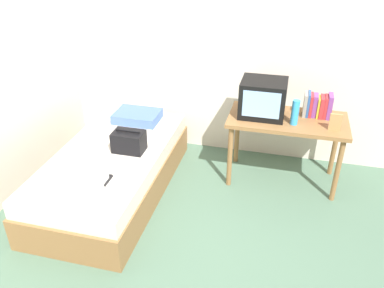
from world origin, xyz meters
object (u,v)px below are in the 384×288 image
Objects in this scene: remote_silver at (99,142)px; book_row at (318,106)px; magazine at (75,168)px; desk at (287,126)px; folded_towel at (88,182)px; picture_frame at (335,122)px; remote_dark at (107,180)px; pillow at (137,116)px; tv at (263,98)px; water_bottle at (295,112)px; bed at (113,172)px; handbag at (129,141)px.

book_row is at bearing 17.42° from remote_silver.
remote_silver is at bearing 89.21° from magazine.
folded_towel is (-1.57, -1.21, -0.12)m from desk.
picture_frame is 0.58× the size of folded_towel.
desk is at bearing 37.88° from remote_dark.
pillow is at bearing 79.58° from magazine.
tv is 1.52× the size of magazine.
remote_dark is at bearing -136.09° from tv.
desk is 4.73× the size of water_bottle.
bed is 7.45× the size of book_row.
tv is 0.71m from picture_frame.
remote_silver reaches higher than magazine.
water_bottle is at bearing 33.78° from folded_towel.
bed is 12.82× the size of remote_dark.
pillow reaches higher than bed.
magazine is (-1.55, -1.02, -0.42)m from tv.
pillow reaches higher than magazine.
handbag is 0.63m from folded_towel.
desk is 0.25m from water_bottle.
pillow is at bearing 92.21° from folded_towel.
handbag is at bearing 49.10° from magazine.
picture_frame is 2.29m from remote_silver.
water_bottle is 0.88× the size of folded_towel.
folded_towel reaches higher than remote_silver.
remote_silver is at bearing 170.07° from handbag.
desk is 2.64× the size of tv.
folded_towel is at bearing -152.08° from picture_frame.
picture_frame is 2.07m from pillow.
book_row is 1.72× the size of remote_dark.
handbag is at bearing 79.21° from folded_towel.
handbag is (0.18, 0.06, 0.34)m from bed.
water_bottle is at bearing -22.81° from tv.
magazine is at bearing -90.79° from remote_silver.
water_bottle reaches higher than handbag.
bed is at bearing -154.26° from tv.
bed is 1.87m from water_bottle.
desk is at bearing 22.04° from handbag.
remote_dark is at bearing -68.62° from bed.
remote_dark reaches higher than bed.
tv is at bearing 26.86° from handbag.
tv is at bearing 43.03° from folded_towel.
pillow is (-2.05, 0.20, -0.28)m from picture_frame.
remote_dark is at bearing -58.56° from remote_silver.
remote_dark is 0.70m from remote_silver.
tv is at bearing 176.60° from desk.
desk reaches higher than remote_silver.
tv is 1.69m from remote_dark.
water_bottle is 1.72m from pillow.
bed is 2.13m from book_row.
desk reaches higher than handbag.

